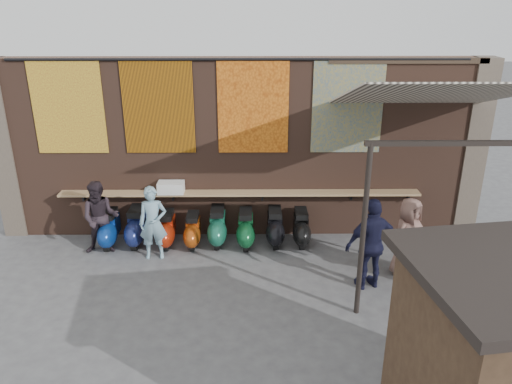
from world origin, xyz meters
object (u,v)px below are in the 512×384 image
(scooter_stool_3, at_px, (193,231))
(scooter_stool_7, at_px, (301,228))
(scooter_stool_0, at_px, (110,229))
(shopper_grey, at_px, (502,266))
(scooter_stool_1, at_px, (137,227))
(scooter_stool_5, at_px, (246,229))
(diner_left, at_px, (153,223))
(shelf_box, at_px, (171,187))
(shopper_tan, at_px, (407,237))
(scooter_stool_4, at_px, (218,227))
(diner_right, at_px, (101,218))
(shopper_navy, at_px, (372,244))
(scooter_stool_6, at_px, (275,227))
(scooter_stool_2, at_px, (167,230))

(scooter_stool_3, height_order, scooter_stool_7, scooter_stool_7)
(scooter_stool_0, xyz_separation_m, shopper_grey, (7.48, -2.43, 0.42))
(scooter_stool_1, distance_m, scooter_stool_5, 2.42)
(diner_left, bearing_deg, shopper_grey, -21.30)
(scooter_stool_3, xyz_separation_m, shopper_grey, (5.65, -2.40, 0.45))
(shelf_box, xyz_separation_m, shopper_tan, (4.82, -1.57, -0.45))
(scooter_stool_0, bearing_deg, scooter_stool_4, 1.41)
(scooter_stool_3, xyz_separation_m, diner_left, (-0.75, -0.52, 0.43))
(scooter_stool_0, bearing_deg, diner_right, -102.98)
(shopper_grey, bearing_deg, shopper_navy, 5.05)
(shopper_navy, bearing_deg, shelf_box, -43.03)
(scooter_stool_6, height_order, shopper_tan, shopper_tan)
(shelf_box, bearing_deg, scooter_stool_0, -166.88)
(scooter_stool_5, height_order, diner_right, diner_right)
(shelf_box, xyz_separation_m, shopper_navy, (4.01, -2.05, -0.35))
(scooter_stool_2, bearing_deg, scooter_stool_7, 0.82)
(shopper_navy, bearing_deg, scooter_stool_2, -38.71)
(scooter_stool_7, bearing_deg, shopper_grey, -37.11)
(scooter_stool_0, relative_size, scooter_stool_7, 1.02)
(shelf_box, relative_size, scooter_stool_0, 0.68)
(shopper_tan, bearing_deg, shelf_box, 121.22)
(diner_left, xyz_separation_m, shopper_grey, (6.40, -1.88, 0.02))
(scooter_stool_2, xyz_separation_m, diner_left, (-0.18, -0.54, 0.41))
(shelf_box, xyz_separation_m, shopper_grey, (6.13, -2.75, -0.43))
(scooter_stool_7, bearing_deg, shopper_navy, -57.30)
(scooter_stool_0, bearing_deg, scooter_stool_2, -0.55)
(scooter_stool_3, height_order, diner_right, diner_right)
(scooter_stool_0, distance_m, scooter_stool_3, 1.84)
(scooter_stool_7, bearing_deg, shopper_tan, -33.53)
(scooter_stool_6, bearing_deg, scooter_stool_0, -179.44)
(scooter_stool_0, bearing_deg, shopper_navy, -17.92)
(shopper_navy, bearing_deg, scooter_stool_5, -51.72)
(scooter_stool_1, relative_size, shopper_tan, 0.55)
(shelf_box, bearing_deg, scooter_stool_6, -6.97)
(shopper_grey, bearing_deg, scooter_stool_6, -9.56)
(shopper_tan, bearing_deg, scooter_stool_7, 105.79)
(scooter_stool_5, relative_size, shopper_tan, 0.52)
(scooter_stool_1, bearing_deg, scooter_stool_6, -0.20)
(scooter_stool_3, bearing_deg, shopper_grey, -23.01)
(scooter_stool_5, distance_m, scooter_stool_7, 1.23)
(scooter_stool_1, height_order, scooter_stool_2, scooter_stool_1)
(scooter_stool_1, relative_size, scooter_stool_7, 1.08)
(scooter_stool_7, distance_m, shopper_navy, 2.16)
(scooter_stool_0, relative_size, shopper_navy, 0.46)
(scooter_stool_7, distance_m, diner_left, 3.22)
(shopper_grey, bearing_deg, scooter_stool_3, 0.19)
(scooter_stool_1, xyz_separation_m, scooter_stool_5, (2.42, -0.08, -0.02))
(scooter_stool_2, relative_size, diner_right, 0.50)
(scooter_stool_7, bearing_deg, scooter_stool_6, 179.45)
(scooter_stool_3, bearing_deg, scooter_stool_7, 1.47)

